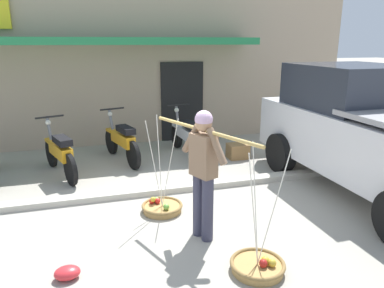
% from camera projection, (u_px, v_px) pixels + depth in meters
% --- Properties ---
extents(ground_plane, '(90.00, 90.00, 0.00)m').
position_uv_depth(ground_plane, '(170.00, 210.00, 5.52)').
color(ground_plane, '#9E998C').
extents(sidewalk_curb, '(20.00, 0.24, 0.10)m').
position_uv_depth(sidewalk_curb, '(161.00, 190.00, 6.16)').
color(sidewalk_curb, '#BAB4A5').
rests_on(sidewalk_curb, ground).
extents(fruit_vendor, '(0.77, 1.77, 1.70)m').
position_uv_depth(fruit_vendor, '(203.00, 167.00, 4.50)').
color(fruit_vendor, '#38384C').
rests_on(fruit_vendor, ground).
extents(fruit_basket_left_side, '(0.62, 0.62, 1.45)m').
position_uv_depth(fruit_basket_left_side, '(162.00, 207.00, 5.47)').
color(fruit_basket_left_side, '#B2894C').
rests_on(fruit_basket_left_side, ground).
extents(fruit_basket_right_side, '(0.62, 0.62, 1.45)m').
position_uv_depth(fruit_basket_right_side, '(258.00, 265.00, 4.04)').
color(fruit_basket_right_side, '#B2894C').
rests_on(fruit_basket_right_side, ground).
extents(motorcycle_second_in_row, '(0.75, 1.74, 1.09)m').
position_uv_depth(motorcycle_second_in_row, '(60.00, 153.00, 6.84)').
color(motorcycle_second_in_row, black).
rests_on(motorcycle_second_in_row, ground).
extents(motorcycle_third_in_row, '(0.68, 1.77, 1.09)m').
position_uv_depth(motorcycle_third_in_row, '(122.00, 141.00, 7.67)').
color(motorcycle_third_in_row, black).
rests_on(motorcycle_third_in_row, ground).
extents(motorcycle_end_of_row, '(0.54, 1.82, 1.09)m').
position_uv_depth(motorcycle_end_of_row, '(186.00, 136.00, 8.09)').
color(motorcycle_end_of_row, black).
rests_on(motorcycle_end_of_row, ground).
extents(parked_truck, '(2.21, 4.74, 2.10)m').
position_uv_depth(parked_truck, '(375.00, 133.00, 5.99)').
color(parked_truck, silver).
rests_on(parked_truck, ground).
extents(storefront_building, '(13.00, 6.00, 4.20)m').
position_uv_depth(storefront_building, '(98.00, 55.00, 10.75)').
color(storefront_building, tan).
rests_on(storefront_building, ground).
extents(plastic_litter_bag, '(0.28, 0.22, 0.14)m').
position_uv_depth(plastic_litter_bag, '(67.00, 273.00, 3.91)').
color(plastic_litter_bag, red).
rests_on(plastic_litter_bag, ground).
extents(wooden_crate, '(0.44, 0.36, 0.32)m').
position_uv_depth(wooden_crate, '(238.00, 151.00, 7.96)').
color(wooden_crate, olive).
rests_on(wooden_crate, ground).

